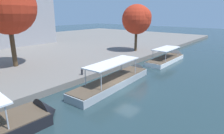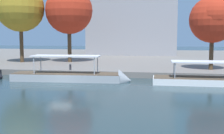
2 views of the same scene
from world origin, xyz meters
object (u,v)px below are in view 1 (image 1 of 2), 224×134
(tour_boat_1, at_px, (117,81))
(mooring_bollard_0, at_px, (82,72))
(tree_0, at_px, (4,5))
(tour_boat_2, at_px, (168,59))
(tree_1, at_px, (137,19))

(tour_boat_1, bearing_deg, mooring_bollard_0, 110.84)
(tree_0, bearing_deg, tour_boat_2, -35.89)
(tour_boat_1, relative_size, mooring_bollard_0, 17.65)
(tour_boat_2, xyz_separation_m, tree_0, (-21.21, 15.35, 9.28))
(mooring_bollard_0, xyz_separation_m, tree_0, (-3.95, 11.00, 8.41))
(tree_1, bearing_deg, tree_0, 161.16)
(tree_1, bearing_deg, mooring_bollard_0, -169.55)
(mooring_bollard_0, height_order, tree_1, tree_1)
(tour_boat_2, xyz_separation_m, tree_1, (1.12, 7.73, 7.07))
(tour_boat_2, xyz_separation_m, mooring_bollard_0, (-17.26, 4.34, 0.87))
(tree_0, bearing_deg, mooring_bollard_0, -70.26)
(tour_boat_2, bearing_deg, tour_boat_1, 179.66)
(tour_boat_1, height_order, mooring_bollard_0, tour_boat_1)
(tour_boat_1, distance_m, tree_1, 19.48)
(tour_boat_1, distance_m, mooring_bollard_0, 4.83)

